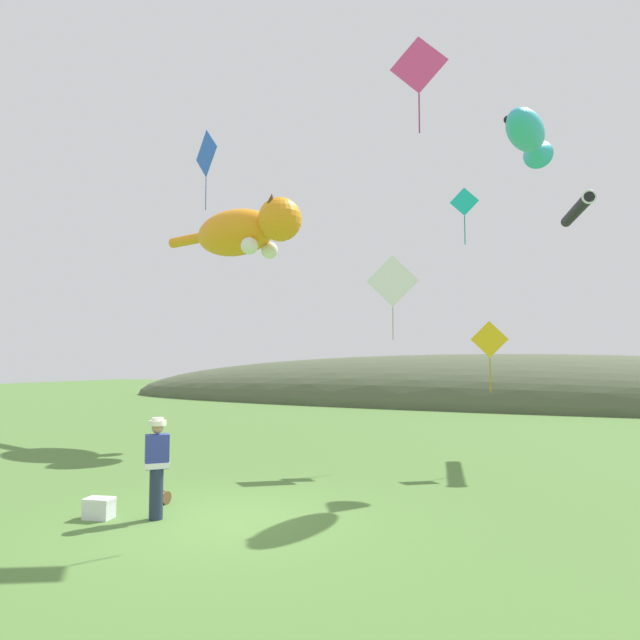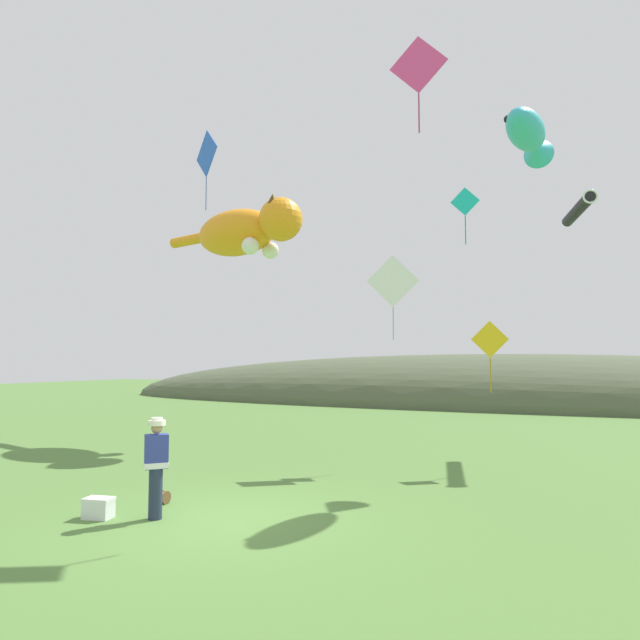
% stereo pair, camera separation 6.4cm
% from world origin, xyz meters
% --- Properties ---
extents(ground_plane, '(120.00, 120.00, 0.00)m').
position_xyz_m(ground_plane, '(0.00, 0.00, 0.00)').
color(ground_plane, '#517A38').
extents(distant_hill_ridge, '(58.08, 13.84, 6.52)m').
position_xyz_m(distant_hill_ridge, '(-1.14, 30.04, 0.00)').
color(distant_hill_ridge, '#4C563D').
rests_on(distant_hill_ridge, ground).
extents(festival_attendant, '(0.48, 0.48, 1.77)m').
position_xyz_m(festival_attendant, '(-1.15, -0.40, 0.95)').
color(festival_attendant, '#232D47').
rests_on(festival_attendant, ground).
extents(kite_spool, '(0.13, 0.25, 0.25)m').
position_xyz_m(kite_spool, '(-1.71, 0.50, 0.13)').
color(kite_spool, olive).
rests_on(kite_spool, ground).
extents(picnic_cooler, '(0.55, 0.43, 0.36)m').
position_xyz_m(picnic_cooler, '(-2.09, -0.80, 0.18)').
color(picnic_cooler, white).
rests_on(picnic_cooler, ground).
extents(kite_giant_cat, '(6.53, 2.61, 2.01)m').
position_xyz_m(kite_giant_cat, '(-5.36, 8.96, 7.52)').
color(kite_giant_cat, orange).
extents(kite_fish_windsock, '(1.09, 3.09, 0.93)m').
position_xyz_m(kite_fish_windsock, '(4.66, 6.52, 8.51)').
color(kite_fish_windsock, '#33B2CC').
extents(kite_tube_streamer, '(1.12, 3.17, 0.44)m').
position_xyz_m(kite_tube_streamer, '(5.71, 11.48, 7.67)').
color(kite_tube_streamer, black).
extents(kite_diamond_white, '(1.39, 0.42, 2.35)m').
position_xyz_m(kite_diamond_white, '(1.04, 6.53, 4.98)').
color(kite_diamond_white, white).
extents(kite_diamond_blue, '(1.14, 0.64, 2.20)m').
position_xyz_m(kite_diamond_blue, '(-3.25, 3.76, 8.33)').
color(kite_diamond_blue, blue).
extents(kite_diamond_gold, '(0.93, 0.28, 1.86)m').
position_xyz_m(kite_diamond_gold, '(3.55, 6.88, 3.33)').
color(kite_diamond_gold, yellow).
extents(kite_diamond_teal, '(0.89, 0.10, 1.79)m').
position_xyz_m(kite_diamond_teal, '(2.56, 9.11, 7.68)').
color(kite_diamond_teal, '#19BFBF').
extents(kite_diamond_pink, '(1.31, 0.11, 2.21)m').
position_xyz_m(kite_diamond_pink, '(2.65, 3.48, 9.32)').
color(kite_diamond_pink, '#E53F8C').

